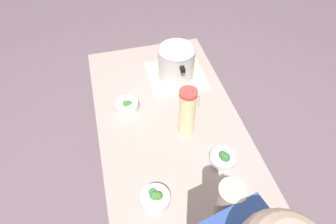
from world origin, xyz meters
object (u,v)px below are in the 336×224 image
lemonade_pitcher (187,112)px  mason_jar (193,99)px  broccoli_bowl_front (155,198)px  broccoli_bowl_center (127,106)px  cooking_pot (176,62)px  broccoli_bowl_back (223,158)px

lemonade_pitcher → mason_jar: lemonade_pitcher is taller
broccoli_bowl_front → mason_jar: bearing=147.1°
mason_jar → broccoli_bowl_center: 0.38m
cooking_pot → broccoli_bowl_front: bearing=-21.6°
lemonade_pitcher → mason_jar: 0.20m
lemonade_pitcher → broccoli_bowl_front: bearing=-34.7°
cooking_pot → broccoli_bowl_back: 0.69m
mason_jar → cooking_pot: bearing=-175.6°
mason_jar → broccoli_bowl_front: bearing=-32.9°
cooking_pot → broccoli_bowl_back: size_ratio=2.34×
lemonade_pitcher → cooking_pot: bearing=171.5°
lemonade_pitcher → broccoli_bowl_center: lemonade_pitcher is taller
mason_jar → broccoli_bowl_back: size_ratio=0.89×
broccoli_bowl_front → broccoli_bowl_back: bearing=108.6°
lemonade_pitcher → broccoli_bowl_back: 0.29m
lemonade_pitcher → broccoli_bowl_center: size_ratio=2.24×
broccoli_bowl_front → broccoli_bowl_center: (-0.59, -0.03, -0.00)m
cooking_pot → broccoli_bowl_front: size_ratio=2.27×
lemonade_pitcher → broccoli_bowl_back: size_ratio=2.26×
broccoli_bowl_back → cooking_pot: bearing=-175.5°
lemonade_pitcher → mason_jar: (-0.16, 0.09, -0.09)m
mason_jar → broccoli_bowl_front: (0.52, -0.34, -0.03)m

